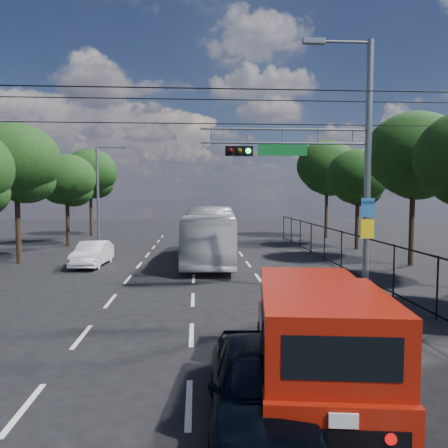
{
  "coord_description": "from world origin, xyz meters",
  "views": [
    {
      "loc": [
        0.16,
        -7.91,
        3.91
      ],
      "look_at": [
        1.15,
        8.0,
        2.8
      ],
      "focal_mm": 35.0,
      "sensor_mm": 36.0,
      "label": 1
    }
  ],
  "objects": [
    {
      "name": "signal_mast",
      "position": [
        5.28,
        7.99,
        5.24
      ],
      "size": [
        6.43,
        0.39,
        9.5
      ],
      "color": "slate",
      "rests_on": "ground"
    },
    {
      "name": "tree_left_e",
      "position": [
        -9.58,
        33.02,
        5.53
      ],
      "size": [
        4.92,
        4.92,
        7.99
      ],
      "color": "black",
      "rests_on": "ground"
    },
    {
      "name": "streetlight_left",
      "position": [
        -6.33,
        22.0,
        3.94
      ],
      "size": [
        2.09,
        0.22,
        7.08
      ],
      "color": "slate",
      "rests_on": "ground"
    },
    {
      "name": "fence_right",
      "position": [
        7.6,
        12.17,
        1.03
      ],
      "size": [
        0.06,
        34.03,
        2.0
      ],
      "color": "black",
      "rests_on": "ground"
    },
    {
      "name": "tree_right_d",
      "position": [
        11.42,
        22.02,
        4.85
      ],
      "size": [
        4.32,
        4.32,
        7.02
      ],
      "color": "black",
      "rests_on": "ground"
    },
    {
      "name": "lane_markings",
      "position": [
        -0.0,
        14.0,
        0.01
      ],
      "size": [
        6.12,
        38.0,
        0.01
      ],
      "color": "beige",
      "rests_on": "ground"
    },
    {
      "name": "tree_left_c",
      "position": [
        -9.78,
        17.02,
        5.4
      ],
      "size": [
        4.8,
        4.8,
        7.8
      ],
      "color": "black",
      "rests_on": "ground"
    },
    {
      "name": "white_bus",
      "position": [
        0.99,
        17.33,
        1.57
      ],
      "size": [
        3.33,
        11.45,
        3.15
      ],
      "primitive_type": "imported",
      "rotation": [
        0.0,
        0.0,
        -0.06
      ],
      "color": "silver",
      "rests_on": "ground"
    },
    {
      "name": "tree_right_c",
      "position": [
        11.82,
        15.02,
        5.73
      ],
      "size": [
        5.1,
        5.1,
        8.29
      ],
      "color": "black",
      "rests_on": "ground"
    },
    {
      "name": "tree_right_e",
      "position": [
        11.62,
        30.02,
        5.94
      ],
      "size": [
        5.28,
        5.28,
        8.58
      ],
      "color": "black",
      "rests_on": "ground"
    },
    {
      "name": "ground",
      "position": [
        0.0,
        0.0,
        0.0
      ],
      "size": [
        120.0,
        120.0,
        0.0
      ],
      "primitive_type": "plane",
      "color": "black",
      "rests_on": "ground"
    },
    {
      "name": "utility_wires",
      "position": [
        0.0,
        8.83,
        7.23
      ],
      "size": [
        22.0,
        5.04,
        0.74
      ],
      "color": "black",
      "rests_on": "ground"
    },
    {
      "name": "white_van",
      "position": [
        -5.5,
        15.9,
        0.66
      ],
      "size": [
        1.61,
        4.08,
        1.32
      ],
      "primitive_type": "imported",
      "rotation": [
        0.0,
        0.0,
        -0.05
      ],
      "color": "white",
      "rests_on": "ground"
    },
    {
      "name": "tree_left_d",
      "position": [
        -9.38,
        25.02,
        4.72
      ],
      "size": [
        4.2,
        4.2,
        6.83
      ],
      "color": "black",
      "rests_on": "ground"
    },
    {
      "name": "red_pickup",
      "position": [
        2.49,
        0.4,
        1.18
      ],
      "size": [
        2.88,
        6.16,
        2.22
      ],
      "color": "black",
      "rests_on": "ground"
    },
    {
      "name": "navy_hatchback",
      "position": [
        1.18,
        -0.88,
        0.71
      ],
      "size": [
        1.87,
        4.25,
        1.42
      ],
      "primitive_type": "imported",
      "rotation": [
        0.0,
        0.0,
        -0.05
      ],
      "color": "black",
      "rests_on": "ground"
    }
  ]
}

